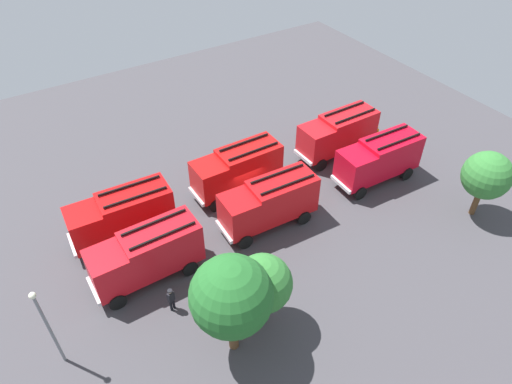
# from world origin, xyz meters

# --- Properties ---
(ground_plane) EXTENTS (56.21, 56.21, 0.00)m
(ground_plane) POSITION_xyz_m (0.00, 0.00, 0.00)
(ground_plane) COLOR #423F44
(fire_truck_0) EXTENTS (7.22, 2.79, 3.88)m
(fire_truck_0) POSITION_xyz_m (-9.64, -2.13, 2.15)
(fire_truck_0) COLOR red
(fire_truck_0) RESTS_ON ground
(fire_truck_1) EXTENTS (7.20, 2.76, 3.88)m
(fire_truck_1) POSITION_xyz_m (0.19, -2.39, 2.15)
(fire_truck_1) COLOR red
(fire_truck_1) RESTS_ON ground
(fire_truck_2) EXTENTS (7.32, 3.05, 3.88)m
(fire_truck_2) POSITION_xyz_m (9.56, -2.15, 2.15)
(fire_truck_2) COLOR red
(fire_truck_2) RESTS_ON ground
(fire_truck_3) EXTENTS (7.29, 2.99, 3.88)m
(fire_truck_3) POSITION_xyz_m (-10.02, 2.46, 2.15)
(fire_truck_3) COLOR red
(fire_truck_3) RESTS_ON ground
(fire_truck_4) EXTENTS (7.30, 3.02, 3.88)m
(fire_truck_4) POSITION_xyz_m (0.24, 2.15, 2.15)
(fire_truck_4) COLOR red
(fire_truck_4) RESTS_ON ground
(fire_truck_5) EXTENTS (7.22, 2.80, 3.88)m
(fire_truck_5) POSITION_xyz_m (9.48, 2.15, 2.15)
(fire_truck_5) COLOR red
(fire_truck_5) RESTS_ON ground
(firefighter_0) EXTENTS (0.45, 0.48, 1.67)m
(firefighter_0) POSITION_xyz_m (4.55, 5.84, 0.93)
(firefighter_0) COLOR black
(firefighter_0) RESTS_ON ground
(firefighter_1) EXTENTS (0.27, 0.42, 1.64)m
(firefighter_1) POSITION_xyz_m (-13.82, -1.65, 0.91)
(firefighter_1) COLOR black
(firefighter_1) RESTS_ON ground
(firefighter_2) EXTENTS (0.47, 0.36, 1.83)m
(firefighter_2) POSITION_xyz_m (9.35, 5.27, 1.04)
(firefighter_2) COLOR black
(firefighter_2) RESTS_ON ground
(tree_0) EXTENTS (3.48, 3.48, 5.39)m
(tree_0) POSITION_xyz_m (-13.39, 9.39, 3.63)
(tree_0) COLOR brown
(tree_0) RESTS_ON ground
(tree_1) EXTENTS (3.37, 3.37, 5.23)m
(tree_1) POSITION_xyz_m (5.16, 8.89, 3.52)
(tree_1) COLOR brown
(tree_1) RESTS_ON ground
(tree_2) EXTENTS (4.41, 4.41, 6.83)m
(tree_2) POSITION_xyz_m (7.43, 9.44, 4.60)
(tree_2) COLOR brown
(tree_2) RESTS_ON ground
(traffic_cone_0) EXTENTS (0.46, 0.46, 0.66)m
(traffic_cone_0) POSITION_xyz_m (4.24, 4.62, 0.33)
(traffic_cone_0) COLOR #F2600C
(traffic_cone_0) RESTS_ON ground
(lamppost) EXTENTS (0.36, 0.36, 6.02)m
(lamppost) POSITION_xyz_m (15.89, 5.16, 3.56)
(lamppost) COLOR slate
(lamppost) RESTS_ON ground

